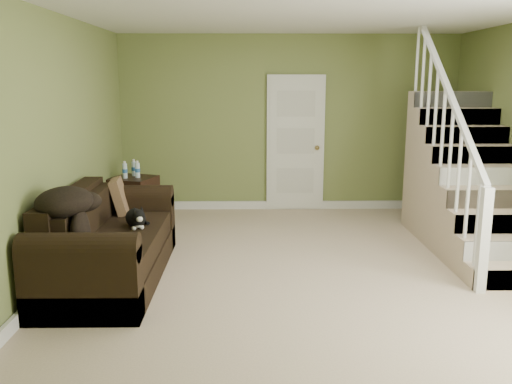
{
  "coord_description": "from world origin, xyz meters",
  "views": [
    {
      "loc": [
        -0.62,
        -5.36,
        1.96
      ],
      "look_at": [
        -0.53,
        0.21,
        0.79
      ],
      "focal_mm": 38.0,
      "sensor_mm": 36.0,
      "label": 1
    }
  ],
  "objects_px": {
    "side_table": "(134,200)",
    "banana": "(102,248)",
    "sofa": "(107,246)",
    "cat": "(135,218)"
  },
  "relations": [
    {
      "from": "sofa",
      "to": "banana",
      "type": "relative_size",
      "value": 11.69
    },
    {
      "from": "sofa",
      "to": "cat",
      "type": "relative_size",
      "value": 4.31
    },
    {
      "from": "side_table",
      "to": "banana",
      "type": "distance_m",
      "value": 2.73
    },
    {
      "from": "sofa",
      "to": "side_table",
      "type": "bearing_deg",
      "value": 94.45
    },
    {
      "from": "sofa",
      "to": "banana",
      "type": "xyz_separation_m",
      "value": [
        0.12,
        -0.61,
        0.17
      ]
    },
    {
      "from": "banana",
      "to": "sofa",
      "type": "bearing_deg",
      "value": 60.94
    },
    {
      "from": "side_table",
      "to": "sofa",
      "type": "bearing_deg",
      "value": -85.55
    },
    {
      "from": "side_table",
      "to": "banana",
      "type": "xyz_separation_m",
      "value": [
        0.28,
        -2.71,
        0.17
      ]
    },
    {
      "from": "side_table",
      "to": "banana",
      "type": "relative_size",
      "value": 4.6
    },
    {
      "from": "side_table",
      "to": "banana",
      "type": "height_order",
      "value": "side_table"
    }
  ]
}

